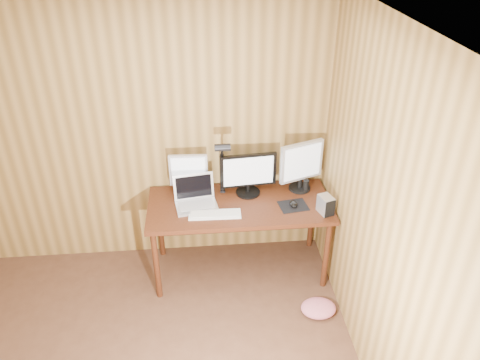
{
  "coord_description": "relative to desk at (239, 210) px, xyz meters",
  "views": [
    {
      "loc": [
        0.62,
        -1.76,
        3.03
      ],
      "look_at": [
        0.93,
        1.58,
        1.02
      ],
      "focal_mm": 35.0,
      "sensor_mm": 36.0,
      "label": 1
    }
  ],
  "objects": [
    {
      "name": "keyboard",
      "position": [
        -0.22,
        -0.23,
        0.13
      ],
      "size": [
        0.44,
        0.14,
        0.02
      ],
      "rotation": [
        0.0,
        0.0,
        -0.03
      ],
      "color": "white",
      "rests_on": "desk"
    },
    {
      "name": "mouse",
      "position": [
        0.46,
        -0.15,
        0.14
      ],
      "size": [
        0.1,
        0.13,
        0.04
      ],
      "primitive_type": "ellipsoid",
      "rotation": [
        0.0,
        0.0,
        0.34
      ],
      "color": "black",
      "rests_on": "mousepad"
    },
    {
      "name": "mousepad",
      "position": [
        0.46,
        -0.15,
        0.12
      ],
      "size": [
        0.27,
        0.23,
        0.0
      ],
      "primitive_type": "cube",
      "rotation": [
        0.0,
        0.0,
        0.15
      ],
      "color": "black",
      "rests_on": "desk"
    },
    {
      "name": "laptop",
      "position": [
        -0.38,
        -0.04,
        0.18
      ],
      "size": [
        0.39,
        0.32,
        0.25
      ],
      "rotation": [
        0.0,
        0.0,
        0.15
      ],
      "color": "silver",
      "rests_on": "desk"
    },
    {
      "name": "desk_lamp",
      "position": [
        -0.13,
        0.07,
        0.48
      ],
      "size": [
        0.13,
        0.19,
        0.58
      ],
      "rotation": [
        0.0,
        0.0,
        0.35
      ],
      "color": "black",
      "rests_on": "desk"
    },
    {
      "name": "phone",
      "position": [
        -0.22,
        -0.23,
        0.13
      ],
      "size": [
        0.05,
        0.1,
        0.01
      ],
      "rotation": [
        0.0,
        0.0,
        0.01
      ],
      "color": "silver",
      "rests_on": "desk"
    },
    {
      "name": "monitor_right",
      "position": [
        0.57,
        0.12,
        0.38
      ],
      "size": [
        0.4,
        0.2,
        0.47
      ],
      "rotation": [
        0.0,
        0.0,
        0.36
      ],
      "color": "black",
      "rests_on": "desk"
    },
    {
      "name": "room_shell",
      "position": [
        -0.93,
        -1.7,
        0.62
      ],
      "size": [
        4.0,
        4.0,
        4.0
      ],
      "color": "#50301E",
      "rests_on": "ground"
    },
    {
      "name": "desk",
      "position": [
        0.0,
        0.0,
        0.0
      ],
      "size": [
        1.6,
        0.7,
        0.75
      ],
      "color": "#411C0D",
      "rests_on": "floor"
    },
    {
      "name": "fabric_pile",
      "position": [
        0.62,
        -0.69,
        -0.58
      ],
      "size": [
        0.36,
        0.33,
        0.1
      ],
      "primitive_type": null,
      "rotation": [
        0.0,
        0.0,
        -0.33
      ],
      "color": "#D06475",
      "rests_on": "floor"
    },
    {
      "name": "speaker",
      "position": [
        0.62,
        0.06,
        0.18
      ],
      "size": [
        0.05,
        0.05,
        0.12
      ],
      "primitive_type": "cylinder",
      "color": "black",
      "rests_on": "desk"
    },
    {
      "name": "monitor_left",
      "position": [
        -0.43,
        0.14,
        0.33
      ],
      "size": [
        0.34,
        0.16,
        0.39
      ],
      "rotation": [
        0.0,
        0.0,
        -0.04
      ],
      "color": "black",
      "rests_on": "desk"
    },
    {
      "name": "hard_drive",
      "position": [
        0.71,
        -0.28,
        0.2
      ],
      "size": [
        0.14,
        0.17,
        0.16
      ],
      "rotation": [
        0.0,
        0.0,
        0.31
      ],
      "color": "silver",
      "rests_on": "desk"
    },
    {
      "name": "monitor_center",
      "position": [
        0.09,
        0.09,
        0.33
      ],
      "size": [
        0.5,
        0.22,
        0.4
      ],
      "rotation": [
        0.0,
        0.0,
        0.09
      ],
      "color": "black",
      "rests_on": "desk"
    }
  ]
}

